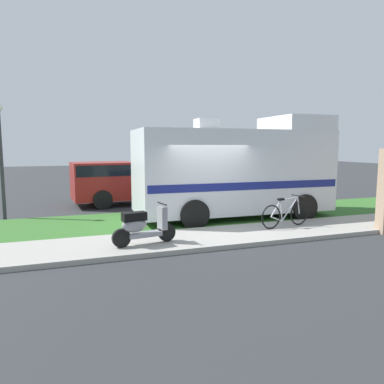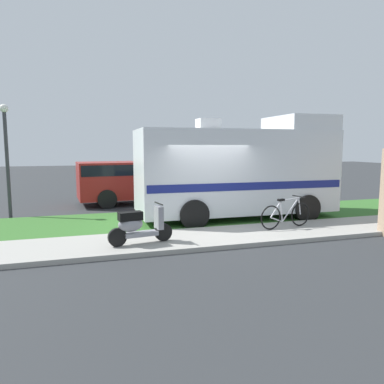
# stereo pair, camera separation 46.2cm
# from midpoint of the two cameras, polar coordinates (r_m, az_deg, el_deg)

# --- Properties ---
(ground_plane) EXTENTS (80.00, 80.00, 0.00)m
(ground_plane) POSITION_cam_midpoint_polar(r_m,az_deg,el_deg) (10.92, 4.07, -5.84)
(ground_plane) COLOR #2D3033
(sidewalk) EXTENTS (24.00, 2.00, 0.12)m
(sidewalk) POSITION_cam_midpoint_polar(r_m,az_deg,el_deg) (9.83, 6.62, -6.97)
(sidewalk) COLOR #9E9B93
(sidewalk) RESTS_ON ground
(grass_strip) EXTENTS (24.00, 3.40, 0.08)m
(grass_strip) POSITION_cam_midpoint_polar(r_m,az_deg,el_deg) (12.29, 1.54, -4.17)
(grass_strip) COLOR #336628
(grass_strip) RESTS_ON ground
(motorhome_rv) EXTENTS (6.62, 2.67, 3.49)m
(motorhome_rv) POSITION_cam_midpoint_polar(r_m,az_deg,el_deg) (12.40, 8.37, 3.44)
(motorhome_rv) COLOR silver
(motorhome_rv) RESTS_ON ground
(scooter) EXTENTS (1.59, 0.56, 0.97)m
(scooter) POSITION_cam_midpoint_polar(r_m,az_deg,el_deg) (8.78, -6.93, -5.22)
(scooter) COLOR black
(scooter) RESTS_ON ground
(bicycle) EXTENTS (1.77, 0.52, 0.90)m
(bicycle) POSITION_cam_midpoint_polar(r_m,az_deg,el_deg) (10.86, 15.73, -3.43)
(bicycle) COLOR black
(bicycle) RESTS_ON ground
(pickup_truck_near) EXTENTS (5.51, 2.37, 1.81)m
(pickup_truck_near) POSITION_cam_midpoint_polar(r_m,az_deg,el_deg) (15.75, -9.03, 1.64)
(pickup_truck_near) COLOR maroon
(pickup_truck_near) RESTS_ON ground
(street_lamp_post) EXTENTS (0.28, 0.28, 3.85)m
(street_lamp_post) POSITION_cam_midpoint_polar(r_m,az_deg,el_deg) (13.68, -26.29, 6.07)
(street_lamp_post) COLOR #333338
(street_lamp_post) RESTS_ON ground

